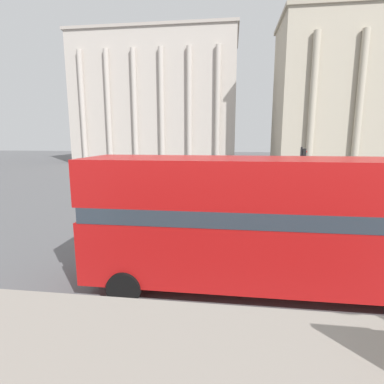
# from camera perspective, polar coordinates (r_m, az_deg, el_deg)

# --- Properties ---
(double_decker_bus) EXTENTS (11.18, 2.76, 4.15)m
(double_decker_bus) POSITION_cam_1_polar(r_m,az_deg,el_deg) (9.24, 14.94, -5.26)
(double_decker_bus) COLOR black
(double_decker_bus) RESTS_ON ground_plane
(plaza_building_left) EXTENTS (30.03, 15.73, 23.24)m
(plaza_building_left) POSITION_cam_1_polar(r_m,az_deg,el_deg) (60.81, -6.37, 16.75)
(plaza_building_left) COLOR #BCB2A8
(plaza_building_left) RESTS_ON ground_plane
(traffic_light_near) EXTENTS (0.42, 0.24, 3.87)m
(traffic_light_near) POSITION_cam_1_polar(r_m,az_deg,el_deg) (14.31, 5.59, 1.37)
(traffic_light_near) COLOR black
(traffic_light_near) RESTS_ON ground_plane
(traffic_light_mid) EXTENTS (0.42, 0.24, 4.14)m
(traffic_light_mid) POSITION_cam_1_polar(r_m,az_deg,el_deg) (20.83, 20.11, 4.05)
(traffic_light_mid) COLOR black
(traffic_light_mid) RESTS_ON ground_plane
(car_white) EXTENTS (4.20, 1.93, 1.35)m
(car_white) POSITION_cam_1_polar(r_m,az_deg,el_deg) (31.32, -1.29, 2.91)
(car_white) COLOR black
(car_white) RESTS_ON ground_plane
(pedestrian_yellow) EXTENTS (0.32, 0.32, 1.80)m
(pedestrian_yellow) POSITION_cam_1_polar(r_m,az_deg,el_deg) (30.12, -2.28, 3.26)
(pedestrian_yellow) COLOR #282B33
(pedestrian_yellow) RESTS_ON ground_plane
(pedestrian_black) EXTENTS (0.32, 0.32, 1.61)m
(pedestrian_black) POSITION_cam_1_polar(r_m,az_deg,el_deg) (31.54, 27.27, 2.21)
(pedestrian_black) COLOR #282B33
(pedestrian_black) RESTS_ON ground_plane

